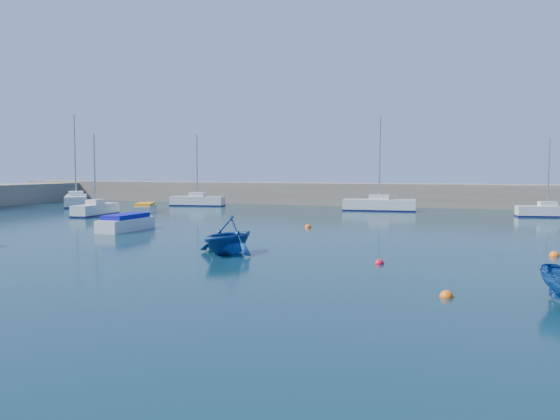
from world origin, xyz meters
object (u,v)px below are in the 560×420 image
(sailboat_7, at_px, (547,211))
(sailboat_3, at_px, (96,209))
(motorboat_2, at_px, (145,208))
(dinghy_left, at_px, (228,235))
(sailboat_5, at_px, (197,201))
(sailboat_6, at_px, (379,204))
(sailboat_4, at_px, (76,200))
(motorboat_1, at_px, (126,223))
(dinghy_center, at_px, (219,242))

(sailboat_7, bearing_deg, sailboat_3, 97.41)
(motorboat_2, distance_m, dinghy_left, 28.62)
(sailboat_5, relative_size, sailboat_6, 0.86)
(sailboat_5, bearing_deg, sailboat_6, -101.02)
(sailboat_4, distance_m, sailboat_5, 13.96)
(sailboat_7, bearing_deg, motorboat_2, 91.62)
(motorboat_1, height_order, dinghy_left, dinghy_left)
(sailboat_6, height_order, motorboat_1, sailboat_6)
(sailboat_4, bearing_deg, dinghy_center, -77.58)
(dinghy_left, bearing_deg, sailboat_6, 99.70)
(sailboat_5, xyz_separation_m, motorboat_1, (7.56, -24.50, -0.08))
(motorboat_1, bearing_deg, motorboat_2, 119.29)
(sailboat_3, bearing_deg, sailboat_4, 131.20)
(sailboat_3, relative_size, motorboat_2, 1.56)
(motorboat_1, bearing_deg, sailboat_3, 136.88)
(motorboat_2, bearing_deg, sailboat_3, -139.57)
(sailboat_4, relative_size, dinghy_left, 2.92)
(motorboat_2, xyz_separation_m, dinghy_center, (17.63, -19.59, -0.11))
(sailboat_4, xyz_separation_m, dinghy_center, (30.37, -24.87, -0.35))
(sailboat_5, height_order, motorboat_1, sailboat_5)
(motorboat_1, bearing_deg, sailboat_4, 136.97)
(motorboat_2, relative_size, dinghy_center, 1.52)
(sailboat_4, relative_size, sailboat_6, 1.10)
(sailboat_4, bearing_deg, motorboat_2, -60.76)
(dinghy_center, bearing_deg, sailboat_7, 39.52)
(sailboat_3, xyz_separation_m, motorboat_1, (10.08, -9.56, -0.04))
(motorboat_1, distance_m, motorboat_2, 16.23)
(sailboat_3, relative_size, motorboat_1, 1.59)
(dinghy_center, bearing_deg, sailboat_6, 67.43)
(sailboat_3, height_order, dinghy_left, sailboat_3)
(sailboat_3, distance_m, motorboat_2, 5.15)
(sailboat_6, distance_m, sailboat_7, 15.48)
(sailboat_3, height_order, motorboat_2, sailboat_3)
(sailboat_3, bearing_deg, sailboat_5, 74.97)
(dinghy_center, bearing_deg, dinghy_left, -67.97)
(sailboat_4, height_order, sailboat_6, sailboat_4)
(sailboat_6, relative_size, dinghy_center, 3.03)
(sailboat_6, bearing_deg, dinghy_left, 169.67)
(sailboat_4, height_order, dinghy_center, sailboat_4)
(motorboat_2, relative_size, dinghy_left, 1.33)
(sailboat_3, height_order, sailboat_6, sailboat_6)
(dinghy_left, bearing_deg, sailboat_5, 134.75)
(sailboat_3, bearing_deg, motorboat_2, 58.88)
(dinghy_left, bearing_deg, sailboat_3, 155.91)
(sailboat_4, relative_size, dinghy_center, 3.34)
(dinghy_center, bearing_deg, sailboat_4, 125.53)
(sailboat_4, xyz_separation_m, sailboat_7, (49.48, 2.10, -0.13))
(sailboat_4, bearing_deg, sailboat_3, -81.60)
(sailboat_5, xyz_separation_m, dinghy_left, (18.71, -31.69, 0.32))
(sailboat_3, height_order, sailboat_5, sailboat_5)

